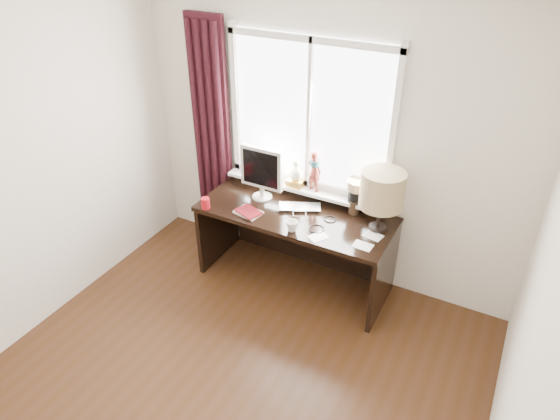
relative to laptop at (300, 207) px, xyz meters
The scene contains 17 objects.
floor 1.87m from the laptop, 86.86° to the right, with size 3.50×4.00×0.00m, color #3F2314.
ceiling 2.51m from the laptop, 86.86° to the right, with size 3.50×4.00×0.00m, color white.
wall_back 0.62m from the laptop, 72.36° to the left, with size 3.50×2.60×0.00m, color beige.
wall_right 2.57m from the laptop, 42.78° to the right, with size 4.00×2.60×0.00m, color beige.
laptop is the anchor object (origin of this frame).
mug 0.35m from the laptop, 75.08° to the right, with size 0.10×0.09×0.10m, color white.
red_cup 0.82m from the laptop, 152.82° to the right, with size 0.08×0.08×0.10m, color #A30D15.
window 0.60m from the laptop, 99.64° to the left, with size 1.52×0.20×1.40m.
curtain 1.11m from the laptop, 169.07° to the left, with size 0.38×0.09×2.25m.
desk 0.26m from the laptop, 106.96° to the left, with size 1.70×0.70×0.75m.
monitor 0.47m from the laptop, behind, with size 0.40×0.18×0.49m.
notebook_stack 0.45m from the laptop, 141.87° to the right, with size 0.26×0.21×0.03m.
brush_holder 0.47m from the laptop, 19.16° to the left, with size 0.09×0.09×0.25m.
icon_frame 0.65m from the laptop, 20.15° to the left, with size 0.10×0.03×0.13m.
table_lamp 0.78m from the laptop, ahead, with size 0.35×0.35×0.52m.
loose_papers 0.61m from the laptop, 22.03° to the right, with size 0.55×0.38×0.00m.
desk_cables 0.24m from the laptop, 19.75° to the right, with size 0.37×0.49×0.01m.
Camera 1 is at (1.48, -1.64, 3.04)m, focal length 32.00 mm.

